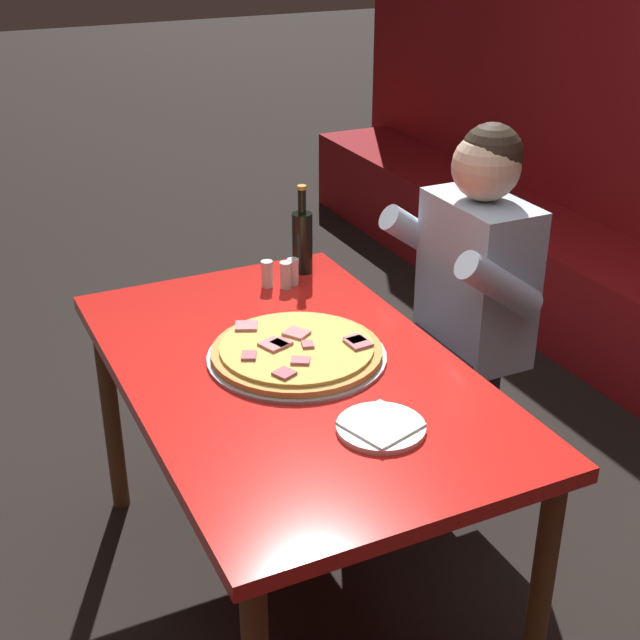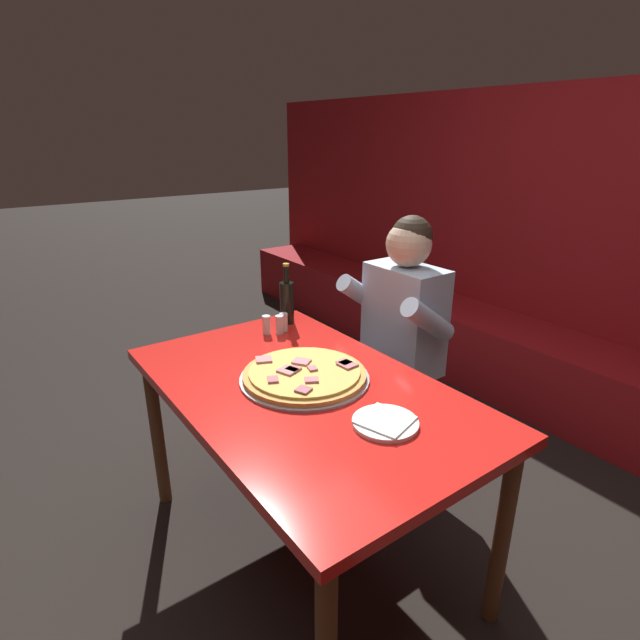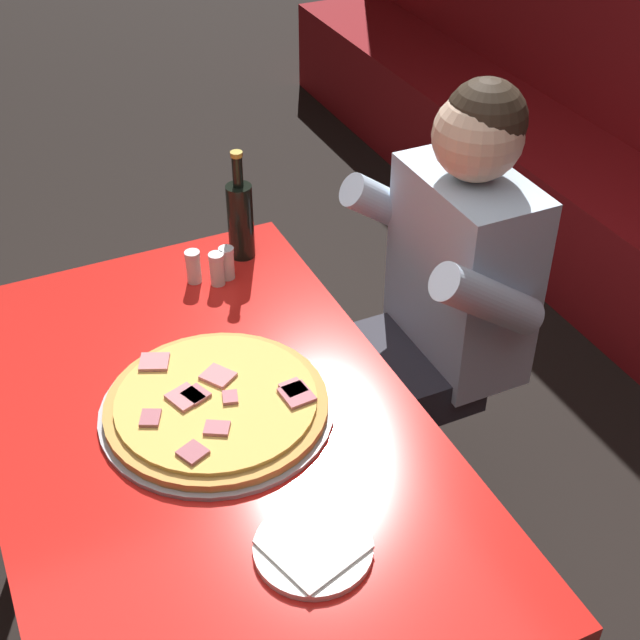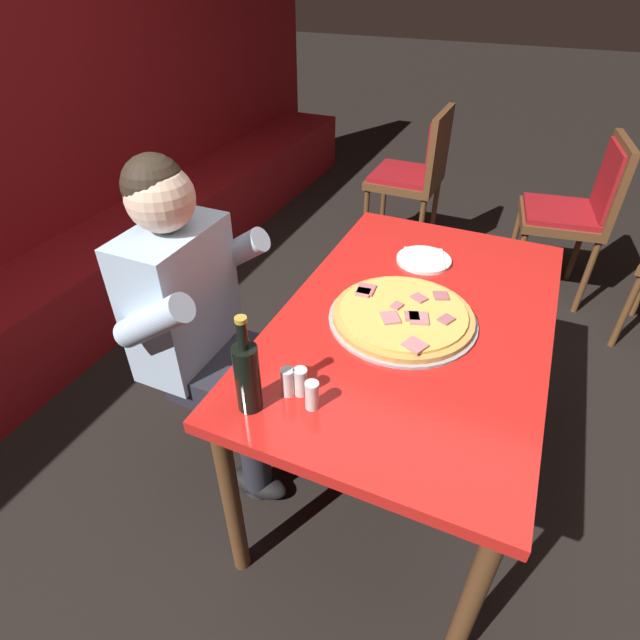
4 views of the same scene
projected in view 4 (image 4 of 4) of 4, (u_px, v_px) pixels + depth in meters
ground_plane at (395, 461)px, 2.11m from camera, size 24.00×24.00×0.00m
booth_bench at (53, 313)px, 2.57m from camera, size 6.46×0.48×0.46m
main_dining_table at (413, 335)px, 1.70m from camera, size 1.39×0.85×0.77m
pizza at (403, 316)px, 1.62m from camera, size 0.48×0.48×0.05m
plate_white_paper at (424, 259)px, 1.93m from camera, size 0.21×0.21×0.02m
beer_bottle at (247, 375)px, 1.26m from camera, size 0.07×0.07×0.29m
shaker_parmesan at (288, 383)px, 1.34m from camera, size 0.04×0.04×0.09m
shaker_red_pepper_flakes at (301, 383)px, 1.34m from camera, size 0.04×0.04×0.09m
shaker_black_pepper at (312, 396)px, 1.30m from camera, size 0.04×0.04×0.09m
diner_seated_blue_shirt at (204, 322)px, 1.72m from camera, size 0.53×0.53×1.27m
dining_chair_side_aisle at (417, 170)px, 3.24m from camera, size 0.44×0.44×0.96m
dining_chair_near_left at (578, 207)px, 2.81m from camera, size 0.50×0.50×0.95m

